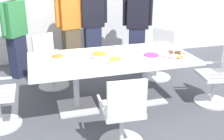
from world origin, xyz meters
The scene contains 16 objects.
ground_plane centered at (0.00, 0.00, -0.01)m, with size 10.00×10.00×0.01m, color #4C4F56.
conference_table centered at (0.00, 0.00, 0.63)m, with size 2.40×1.20×0.75m.
office_chair_0 centered at (-0.84, 0.96, 0.41)m, with size 0.76×0.76×0.91m.
office_chair_2 centered at (-0.19, -1.10, 0.41)m, with size 0.57×0.57×0.91m.
office_chair_3 centered at (1.55, -0.45, 0.41)m, with size 0.62×0.62×0.91m.
office_chair_4 centered at (1.16, 0.81, 0.41)m, with size 0.76×0.76×0.91m.
person_standing_0 centered at (-1.39, 1.59, 0.87)m, with size 0.45×0.52×1.67m.
person_standing_1 centered at (-0.36, 1.61, 0.96)m, with size 0.60×0.35×1.82m.
person_standing_2 centered at (0.07, 1.62, 0.97)m, with size 0.61×0.24×1.84m.
person_standing_3 centered at (1.01, 1.57, 0.86)m, with size 0.61×0.33×1.67m.
snack_bowl_chips_yellow centered at (-0.04, -0.30, 0.80)m, with size 0.19×0.19×0.10m.
snack_bowl_chips_orange centered at (-0.19, 0.00, 0.80)m, with size 0.24×0.24×0.10m.
snack_bowl_pretzels centered at (-0.78, 0.09, 0.79)m, with size 0.20×0.20×0.09m.
snack_bowl_candy_mix centered at (0.50, -0.28, 0.80)m, with size 0.26×0.26×0.11m.
donut_platter centered at (0.91, -0.22, 0.77)m, with size 0.39×0.39×0.04m.
napkin_pile centered at (0.53, 0.12, 0.78)m, with size 0.18×0.18×0.06m, color white.
Camera 1 is at (-1.11, -3.75, 2.03)m, focal length 44.70 mm.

